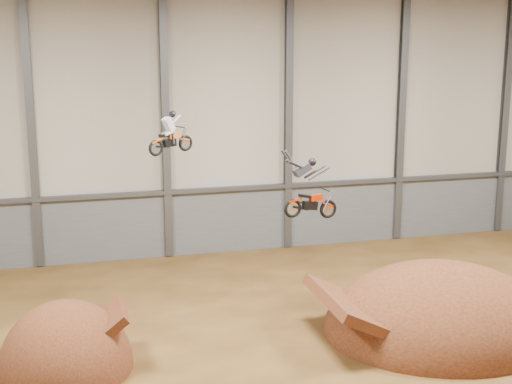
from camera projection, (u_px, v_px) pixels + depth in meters
floor at (321, 372)px, 25.30m from camera, size 40.00×40.00×0.00m
back_wall at (228, 125)px, 37.93m from camera, size 40.00×0.10×14.00m
lower_band_back at (229, 220)px, 38.98m from camera, size 39.80×0.18×3.50m
steel_rail at (229, 189)px, 38.44m from camera, size 39.80×0.35×0.20m
steel_column_1 at (31, 132)px, 35.24m from camera, size 0.40×0.36×13.90m
steel_column_2 at (166, 127)px, 36.91m from camera, size 0.40×0.36×13.90m
steel_column_3 at (288, 123)px, 38.58m from camera, size 0.40×0.36×13.90m
steel_column_4 at (401, 119)px, 40.25m from camera, size 0.40×0.36×13.90m
steel_column_5 at (504, 116)px, 41.91m from camera, size 0.40×0.36×13.90m
takeoff_ramp at (66, 367)px, 25.65m from camera, size 4.77×5.51×4.77m
landing_ramp at (438, 330)px, 28.81m from camera, size 9.42×8.33×5.43m
fmx_rider_a at (171, 131)px, 27.44m from camera, size 2.17×1.55×1.87m
fmx_rider_b at (310, 185)px, 28.34m from camera, size 3.55×1.45×3.06m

